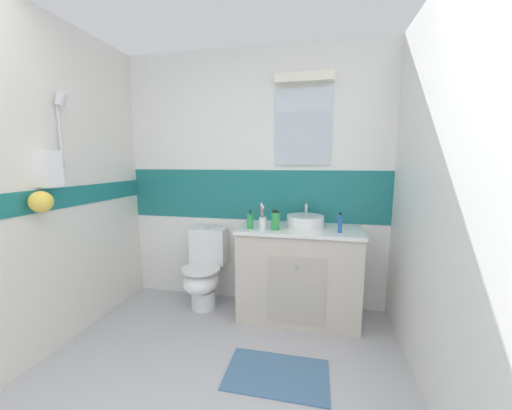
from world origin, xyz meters
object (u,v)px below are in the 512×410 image
at_px(toothbrush_cup, 263,222).
at_px(mouthwash_bottle, 275,220).
at_px(sink_basin, 305,221).
at_px(toilet, 204,271).
at_px(soap_dispenser, 250,221).
at_px(toothpaste_tube_upright, 340,223).

xyz_separation_m(toothbrush_cup, mouthwash_bottle, (0.11, -0.01, 0.02)).
relative_size(sink_basin, toothbrush_cup, 1.64).
height_order(toilet, toothbrush_cup, toothbrush_cup).
bearing_deg(soap_dispenser, sink_basin, 19.76).
height_order(toilet, mouthwash_bottle, mouthwash_bottle).
relative_size(toothbrush_cup, soap_dispenser, 1.35).
distance_m(soap_dispenser, mouthwash_bottle, 0.22).
bearing_deg(toothpaste_tube_upright, toilet, 173.88).
distance_m(toothbrush_cup, soap_dispenser, 0.11).
height_order(toothbrush_cup, soap_dispenser, toothbrush_cup).
distance_m(sink_basin, toothbrush_cup, 0.39).
xyz_separation_m(sink_basin, soap_dispenser, (-0.47, -0.17, 0.01)).
xyz_separation_m(sink_basin, toilet, (-0.97, -0.02, -0.54)).
xyz_separation_m(sink_basin, toothpaste_tube_upright, (0.29, -0.16, 0.02)).
bearing_deg(toothpaste_tube_upright, toothbrush_cup, 179.84).
height_order(toilet, toothpaste_tube_upright, toothpaste_tube_upright).
bearing_deg(toilet, toothbrush_cup, -12.31).
distance_m(toilet, toothpaste_tube_upright, 1.39).
height_order(sink_basin, toothbrush_cup, toothbrush_cup).
distance_m(toothbrush_cup, toothpaste_tube_upright, 0.65).
relative_size(sink_basin, mouthwash_bottle, 2.19).
relative_size(toothpaste_tube_upright, mouthwash_bottle, 0.98).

